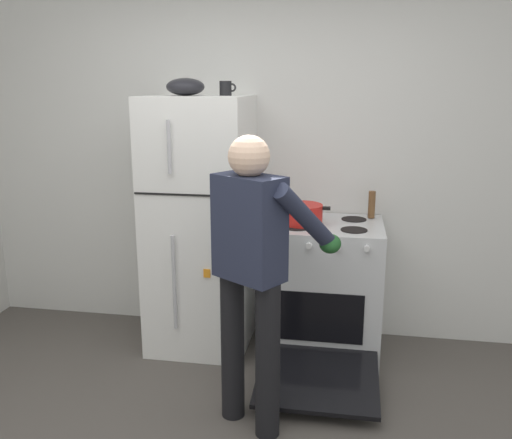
{
  "coord_description": "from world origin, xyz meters",
  "views": [
    {
      "loc": [
        0.65,
        -2.0,
        1.84
      ],
      "look_at": [
        0.08,
        1.32,
        1.0
      ],
      "focal_mm": 38.3,
      "sensor_mm": 36.0,
      "label": 1
    }
  ],
  "objects_px": {
    "stove_range": "(324,291)",
    "coffee_mug": "(226,88)",
    "red_pot": "(302,214)",
    "person_cook": "(255,258)",
    "pepper_mill": "(372,205)",
    "refrigerator": "(201,225)",
    "mixing_bowl": "(185,87)"
  },
  "relations": [
    {
      "from": "red_pot",
      "to": "person_cook",
      "type": "bearing_deg",
      "value": -101.2
    },
    {
      "from": "refrigerator",
      "to": "pepper_mill",
      "type": "relative_size",
      "value": 9.48
    },
    {
      "from": "refrigerator",
      "to": "mixing_bowl",
      "type": "bearing_deg",
      "value": 179.79
    },
    {
      "from": "coffee_mug",
      "to": "stove_range",
      "type": "bearing_deg",
      "value": -5.63
    },
    {
      "from": "stove_range",
      "to": "person_cook",
      "type": "xyz_separation_m",
      "value": [
        -0.33,
        -0.89,
        0.5
      ]
    },
    {
      "from": "stove_range",
      "to": "coffee_mug",
      "type": "xyz_separation_m",
      "value": [
        -0.69,
        0.07,
        1.36
      ]
    },
    {
      "from": "coffee_mug",
      "to": "mixing_bowl",
      "type": "bearing_deg",
      "value": -169.22
    },
    {
      "from": "mixing_bowl",
      "to": "refrigerator",
      "type": "bearing_deg",
      "value": -0.21
    },
    {
      "from": "person_cook",
      "to": "mixing_bowl",
      "type": "relative_size",
      "value": 6.3
    },
    {
      "from": "stove_range",
      "to": "mixing_bowl",
      "type": "distance_m",
      "value": 1.67
    },
    {
      "from": "pepper_mill",
      "to": "mixing_bowl",
      "type": "xyz_separation_m",
      "value": [
        -1.25,
        -0.2,
        0.79
      ]
    },
    {
      "from": "stove_range",
      "to": "red_pot",
      "type": "relative_size",
      "value": 3.32
    },
    {
      "from": "red_pot",
      "to": "coffee_mug",
      "type": "distance_m",
      "value": 0.97
    },
    {
      "from": "coffee_mug",
      "to": "red_pot",
      "type": "bearing_deg",
      "value": -10.67
    },
    {
      "from": "refrigerator",
      "to": "coffee_mug",
      "type": "bearing_deg",
      "value": 15.4
    },
    {
      "from": "red_pot",
      "to": "mixing_bowl",
      "type": "height_order",
      "value": "mixing_bowl"
    },
    {
      "from": "stove_range",
      "to": "coffee_mug",
      "type": "height_order",
      "value": "coffee_mug"
    },
    {
      "from": "pepper_mill",
      "to": "refrigerator",
      "type": "bearing_deg",
      "value": -170.31
    },
    {
      "from": "refrigerator",
      "to": "person_cook",
      "type": "relative_size",
      "value": 1.1
    },
    {
      "from": "stove_range",
      "to": "mixing_bowl",
      "type": "xyz_separation_m",
      "value": [
        -0.95,
        0.02,
        1.37
      ]
    },
    {
      "from": "person_cook",
      "to": "mixing_bowl",
      "type": "distance_m",
      "value": 1.4
    },
    {
      "from": "refrigerator",
      "to": "mixing_bowl",
      "type": "relative_size",
      "value": 6.95
    },
    {
      "from": "refrigerator",
      "to": "stove_range",
      "type": "xyz_separation_m",
      "value": [
        0.87,
        -0.02,
        -0.43
      ]
    },
    {
      "from": "pepper_mill",
      "to": "mixing_bowl",
      "type": "bearing_deg",
      "value": -170.93
    },
    {
      "from": "stove_range",
      "to": "pepper_mill",
      "type": "xyz_separation_m",
      "value": [
        0.3,
        0.22,
        0.57
      ]
    },
    {
      "from": "refrigerator",
      "to": "person_cook",
      "type": "xyz_separation_m",
      "value": [
        0.54,
        -0.91,
        0.08
      ]
    },
    {
      "from": "refrigerator",
      "to": "pepper_mill",
      "type": "distance_m",
      "value": 1.2
    },
    {
      "from": "coffee_mug",
      "to": "pepper_mill",
      "type": "height_order",
      "value": "coffee_mug"
    },
    {
      "from": "refrigerator",
      "to": "pepper_mill",
      "type": "xyz_separation_m",
      "value": [
        1.17,
        0.2,
        0.15
      ]
    },
    {
      "from": "refrigerator",
      "to": "red_pot",
      "type": "relative_size",
      "value": 4.76
    },
    {
      "from": "stove_range",
      "to": "coffee_mug",
      "type": "bearing_deg",
      "value": 174.37
    },
    {
      "from": "refrigerator",
      "to": "red_pot",
      "type": "height_order",
      "value": "refrigerator"
    }
  ]
}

